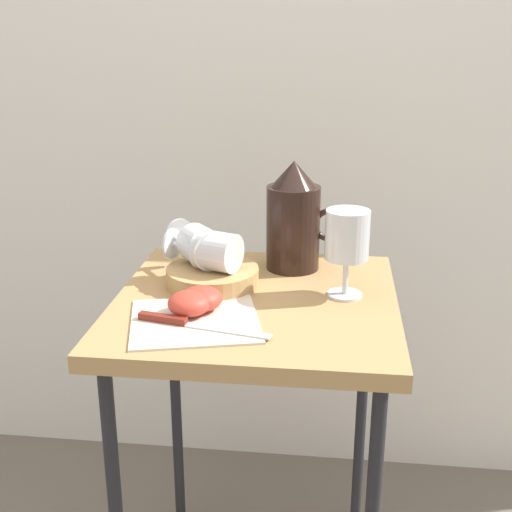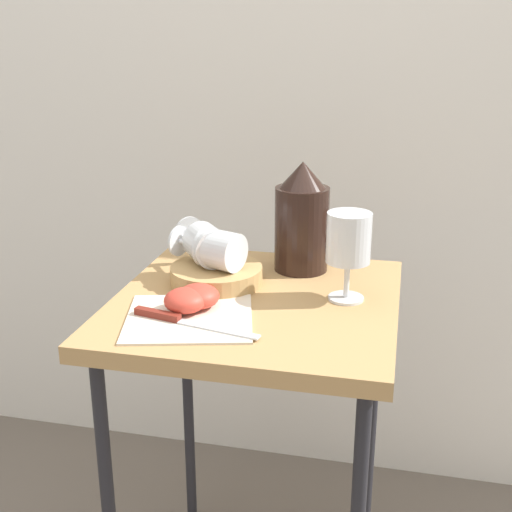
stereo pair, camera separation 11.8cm
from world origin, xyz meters
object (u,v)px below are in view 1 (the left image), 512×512
object	(u,v)px
wine_glass_tipped_near	(201,246)
apple_half_right	(201,299)
basket_tray	(213,277)
wine_glass_upright	(347,239)
knife	(184,322)
wine_glass_tipped_far	(215,251)
apple_half_left	(189,303)
table	(256,336)
pitcher	(294,226)

from	to	relation	value
wine_glass_tipped_near	apple_half_right	world-z (taller)	wine_glass_tipped_near
wine_glass_tipped_near	apple_half_right	bearing A→B (deg)	-79.27
basket_tray	wine_glass_upright	distance (m)	0.26
wine_glass_tipped_near	apple_half_right	distance (m)	0.15
basket_tray	knife	xyz separation A→B (m)	(-0.01, -0.19, -0.01)
wine_glass_upright	apple_half_right	xyz separation A→B (m)	(-0.25, -0.10, -0.08)
wine_glass_tipped_far	apple_half_left	size ratio (longest dim) A/B	2.10
wine_glass_upright	apple_half_left	bearing A→B (deg)	-154.68
table	wine_glass_tipped_far	size ratio (longest dim) A/B	4.66
wine_glass_upright	wine_glass_tipped_far	size ratio (longest dim) A/B	1.04
wine_glass_upright	knife	bearing A→B (deg)	-147.52
apple_half_left	wine_glass_tipped_far	bearing A→B (deg)	81.87
wine_glass_tipped_far	knife	xyz separation A→B (m)	(-0.02, -0.18, -0.06)
table	wine_glass_upright	size ratio (longest dim) A/B	4.48
table	basket_tray	xyz separation A→B (m)	(-0.09, 0.05, 0.09)
wine_glass_tipped_near	apple_half_left	size ratio (longest dim) A/B	2.08
pitcher	apple_half_left	xyz separation A→B (m)	(-0.16, -0.26, -0.06)
basket_tray	wine_glass_tipped_far	world-z (taller)	wine_glass_tipped_far
basket_tray	apple_half_left	distance (m)	0.15
table	wine_glass_tipped_far	world-z (taller)	wine_glass_tipped_far
table	wine_glass_upright	bearing A→B (deg)	10.29
table	knife	bearing A→B (deg)	-126.67
table	knife	xyz separation A→B (m)	(-0.10, -0.14, 0.08)
wine_glass_tipped_far	apple_half_right	bearing A→B (deg)	-91.92
pitcher	apple_half_right	xyz separation A→B (m)	(-0.14, -0.24, -0.06)
apple_half_left	wine_glass_upright	bearing A→B (deg)	25.32
pitcher	wine_glass_tipped_far	bearing A→B (deg)	-137.89
basket_tray	apple_half_right	distance (m)	0.12
wine_glass_tipped_far	wine_glass_upright	bearing A→B (deg)	-3.31
basket_tray	table	bearing A→B (deg)	-30.13
pitcher	wine_glass_tipped_near	xyz separation A→B (m)	(-0.17, -0.10, -0.02)
wine_glass_tipped_near	wine_glass_tipped_far	size ratio (longest dim) A/B	0.99
wine_glass_tipped_far	apple_half_left	bearing A→B (deg)	-98.13
wine_glass_upright	wine_glass_tipped_near	distance (m)	0.28
wine_glass_tipped_far	knife	bearing A→B (deg)	-96.47
table	pitcher	xyz separation A→B (m)	(0.06, 0.17, 0.17)
table	wine_glass_tipped_near	xyz separation A→B (m)	(-0.11, 0.07, 0.15)
wine_glass_tipped_near	wine_glass_tipped_far	distance (m)	0.04
table	wine_glass_upright	distance (m)	0.24
wine_glass_tipped_near	apple_half_left	distance (m)	0.17
wine_glass_tipped_far	pitcher	bearing A→B (deg)	42.11
wine_glass_upright	wine_glass_tipped_near	bearing A→B (deg)	171.84
basket_tray	apple_half_right	bearing A→B (deg)	-88.73
table	wine_glass_tipped_far	distance (m)	0.17
wine_glass_upright	apple_half_left	size ratio (longest dim) A/B	2.19
pitcher	wine_glass_tipped_near	size ratio (longest dim) A/B	1.43
wine_glass_upright	wine_glass_tipped_far	xyz separation A→B (m)	(-0.24, 0.01, -0.04)
basket_tray	apple_half_left	xyz separation A→B (m)	(-0.01, -0.15, 0.01)
basket_tray	apple_half_right	size ratio (longest dim) A/B	2.37
table	apple_half_right	xyz separation A→B (m)	(-0.09, -0.07, 0.10)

